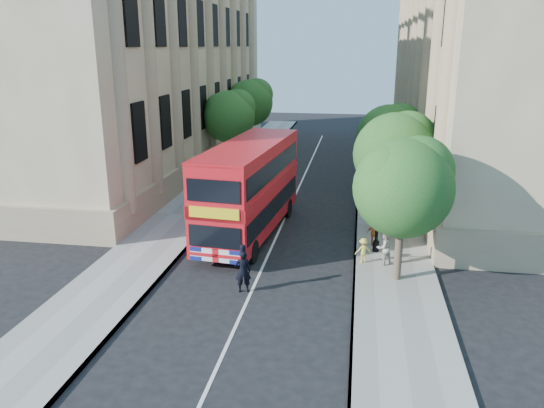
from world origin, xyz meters
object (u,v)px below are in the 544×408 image
at_px(police_constable, 243,271).
at_px(double_decker_bus, 250,186).
at_px(box_van, 250,173).
at_px(woman_pedestrian, 384,247).
at_px(lamp_post, 378,203).

bearing_deg(police_constable, double_decker_bus, -97.02).
distance_m(box_van, woman_pedestrian, 13.15).
relative_size(double_decker_bus, woman_pedestrian, 6.56).
relative_size(lamp_post, woman_pedestrian, 3.26).
xyz_separation_m(police_constable, woman_pedestrian, (5.62, 3.47, 0.04)).
xyz_separation_m(lamp_post, woman_pedestrian, (0.30, -1.53, -1.60)).
height_order(double_decker_bus, woman_pedestrian, double_decker_bus).
bearing_deg(lamp_post, box_van, 132.11).
height_order(lamp_post, woman_pedestrian, lamp_post).
distance_m(lamp_post, woman_pedestrian, 2.23).
xyz_separation_m(lamp_post, box_van, (-7.90, 8.74, -0.95)).
bearing_deg(double_decker_bus, woman_pedestrian, -19.89).
bearing_deg(woman_pedestrian, box_van, -86.73).
bearing_deg(woman_pedestrian, double_decker_bus, -60.66).
height_order(lamp_post, box_van, lamp_post).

